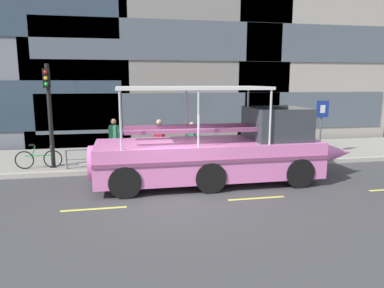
{
  "coord_description": "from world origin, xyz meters",
  "views": [
    {
      "loc": [
        -1.5,
        -10.46,
        3.52
      ],
      "look_at": [
        0.88,
        1.77,
        1.3
      ],
      "focal_mm": 32.99,
      "sensor_mm": 36.0,
      "label": 1
    }
  ],
  "objects_px": {
    "pedestrian_mid_left": "(192,136)",
    "pedestrian_mid_right": "(159,136)",
    "pedestrian_near_bow": "(254,134)",
    "leaned_bicycle": "(39,159)",
    "duck_tour_boat": "(224,151)",
    "pedestrian_near_stern": "(114,135)",
    "traffic_light_pole": "(49,105)",
    "parking_sign": "(322,118)"
  },
  "relations": [
    {
      "from": "pedestrian_near_bow",
      "to": "pedestrian_near_stern",
      "type": "relative_size",
      "value": 0.87
    },
    {
      "from": "leaned_bicycle",
      "to": "pedestrian_near_stern",
      "type": "bearing_deg",
      "value": 21.38
    },
    {
      "from": "pedestrian_near_bow",
      "to": "pedestrian_mid_right",
      "type": "bearing_deg",
      "value": -172.43
    },
    {
      "from": "duck_tour_boat",
      "to": "pedestrian_near_stern",
      "type": "bearing_deg",
      "value": 136.13
    },
    {
      "from": "parking_sign",
      "to": "leaned_bicycle",
      "type": "distance_m",
      "value": 12.21
    },
    {
      "from": "pedestrian_near_stern",
      "to": "parking_sign",
      "type": "bearing_deg",
      "value": -4.99
    },
    {
      "from": "pedestrian_mid_right",
      "to": "leaned_bicycle",
      "type": "bearing_deg",
      "value": -173.94
    },
    {
      "from": "pedestrian_mid_left",
      "to": "pedestrian_mid_right",
      "type": "bearing_deg",
      "value": -169.52
    },
    {
      "from": "leaned_bicycle",
      "to": "pedestrian_mid_right",
      "type": "height_order",
      "value": "pedestrian_mid_right"
    },
    {
      "from": "duck_tour_boat",
      "to": "pedestrian_mid_right",
      "type": "xyz_separation_m",
      "value": [
        -1.95,
        3.08,
        0.13
      ]
    },
    {
      "from": "parking_sign",
      "to": "pedestrian_near_stern",
      "type": "relative_size",
      "value": 1.41
    },
    {
      "from": "leaned_bicycle",
      "to": "pedestrian_near_stern",
      "type": "height_order",
      "value": "pedestrian_near_stern"
    },
    {
      "from": "leaned_bicycle",
      "to": "pedestrian_mid_left",
      "type": "height_order",
      "value": "pedestrian_mid_left"
    },
    {
      "from": "parking_sign",
      "to": "pedestrian_mid_right",
      "type": "xyz_separation_m",
      "value": [
        -7.38,
        0.2,
        -0.62
      ]
    },
    {
      "from": "traffic_light_pole",
      "to": "pedestrian_mid_right",
      "type": "relative_size",
      "value": 2.27
    },
    {
      "from": "leaned_bicycle",
      "to": "pedestrian_near_stern",
      "type": "xyz_separation_m",
      "value": [
        2.86,
        1.12,
        0.69
      ]
    },
    {
      "from": "traffic_light_pole",
      "to": "duck_tour_boat",
      "type": "relative_size",
      "value": 0.42
    },
    {
      "from": "pedestrian_mid_right",
      "to": "traffic_light_pole",
      "type": "bearing_deg",
      "value": -175.49
    },
    {
      "from": "traffic_light_pole",
      "to": "pedestrian_mid_right",
      "type": "xyz_separation_m",
      "value": [
        4.26,
        0.34,
        -1.36
      ]
    },
    {
      "from": "traffic_light_pole",
      "to": "parking_sign",
      "type": "height_order",
      "value": "traffic_light_pole"
    },
    {
      "from": "duck_tour_boat",
      "to": "pedestrian_mid_right",
      "type": "relative_size",
      "value": 5.41
    },
    {
      "from": "traffic_light_pole",
      "to": "pedestrian_near_stern",
      "type": "height_order",
      "value": "traffic_light_pole"
    },
    {
      "from": "pedestrian_near_bow",
      "to": "pedestrian_mid_left",
      "type": "relative_size",
      "value": 0.97
    },
    {
      "from": "traffic_light_pole",
      "to": "pedestrian_near_stern",
      "type": "relative_size",
      "value": 2.27
    },
    {
      "from": "pedestrian_mid_left",
      "to": "traffic_light_pole",
      "type": "bearing_deg",
      "value": -173.96
    },
    {
      "from": "parking_sign",
      "to": "pedestrian_near_stern",
      "type": "height_order",
      "value": "parking_sign"
    },
    {
      "from": "pedestrian_mid_right",
      "to": "pedestrian_near_stern",
      "type": "xyz_separation_m",
      "value": [
        -1.89,
        0.61,
        -0.0
      ]
    },
    {
      "from": "parking_sign",
      "to": "duck_tour_boat",
      "type": "height_order",
      "value": "duck_tour_boat"
    },
    {
      "from": "pedestrian_near_bow",
      "to": "pedestrian_mid_left",
      "type": "xyz_separation_m",
      "value": [
        -3.03,
        -0.33,
        0.03
      ]
    },
    {
      "from": "traffic_light_pole",
      "to": "pedestrian_mid_right",
      "type": "height_order",
      "value": "traffic_light_pole"
    },
    {
      "from": "traffic_light_pole",
      "to": "leaned_bicycle",
      "type": "xyz_separation_m",
      "value": [
        -0.49,
        -0.17,
        -2.05
      ]
    },
    {
      "from": "pedestrian_mid_right",
      "to": "pedestrian_mid_left",
      "type": "bearing_deg",
      "value": 10.48
    },
    {
      "from": "pedestrian_mid_right",
      "to": "pedestrian_near_stern",
      "type": "distance_m",
      "value": 1.99
    },
    {
      "from": "pedestrian_near_stern",
      "to": "pedestrian_mid_left",
      "type": "bearing_deg",
      "value": -5.91
    },
    {
      "from": "traffic_light_pole",
      "to": "parking_sign",
      "type": "relative_size",
      "value": 1.61
    },
    {
      "from": "pedestrian_near_bow",
      "to": "parking_sign",
      "type": "bearing_deg",
      "value": -15.28
    },
    {
      "from": "duck_tour_boat",
      "to": "parking_sign",
      "type": "bearing_deg",
      "value": 27.98
    },
    {
      "from": "duck_tour_boat",
      "to": "pedestrian_near_bow",
      "type": "bearing_deg",
      "value": 55.43
    },
    {
      "from": "parking_sign",
      "to": "pedestrian_near_bow",
      "type": "distance_m",
      "value": 3.1
    },
    {
      "from": "parking_sign",
      "to": "pedestrian_near_bow",
      "type": "xyz_separation_m",
      "value": [
        -2.9,
        0.79,
        -0.76
      ]
    },
    {
      "from": "traffic_light_pole",
      "to": "pedestrian_mid_left",
      "type": "distance_m",
      "value": 5.93
    },
    {
      "from": "parking_sign",
      "to": "duck_tour_boat",
      "type": "relative_size",
      "value": 0.26
    }
  ]
}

